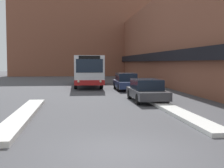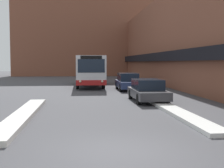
# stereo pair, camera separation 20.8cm
# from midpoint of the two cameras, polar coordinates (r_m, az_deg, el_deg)

# --- Properties ---
(ground_plane) EXTENTS (160.00, 160.00, 0.00)m
(ground_plane) POSITION_cam_midpoint_polar(r_m,az_deg,el_deg) (8.76, 1.09, -12.37)
(ground_plane) COLOR #47474C
(building_row_right) EXTENTS (5.50, 60.00, 9.59)m
(building_row_right) POSITION_cam_midpoint_polar(r_m,az_deg,el_deg) (34.26, 12.42, 7.76)
(building_row_right) COLOR brown
(building_row_right) RESTS_ON ground_plane
(building_backdrop_far) EXTENTS (26.00, 8.00, 17.70)m
(building_backdrop_far) POSITION_cam_midpoint_polar(r_m,az_deg,el_deg) (59.76, -5.58, 10.10)
(building_backdrop_far) COLOR brown
(building_backdrop_far) RESTS_ON ground_plane
(snow_bank_left) EXTENTS (0.90, 10.17, 0.20)m
(snow_bank_left) POSITION_cam_midpoint_polar(r_m,az_deg,el_deg) (14.59, -16.35, -5.52)
(snow_bank_left) COLOR silver
(snow_bank_left) RESTS_ON ground_plane
(snow_bank_right) EXTENTS (0.90, 10.67, 0.16)m
(snow_bank_right) POSITION_cam_midpoint_polar(r_m,az_deg,el_deg) (15.81, 10.91, -4.76)
(snow_bank_right) COLOR silver
(snow_bank_right) RESTS_ON ground_plane
(city_bus) EXTENTS (2.66, 11.56, 3.08)m
(city_bus) POSITION_cam_midpoint_polar(r_m,az_deg,el_deg) (32.47, -4.76, 2.62)
(city_bus) COLOR silver
(city_bus) RESTS_ON ground_plane
(parked_car_front) EXTENTS (1.90, 4.66, 1.40)m
(parked_car_front) POSITION_cam_midpoint_polar(r_m,az_deg,el_deg) (19.78, 6.06, -1.13)
(parked_car_front) COLOR #38383D
(parked_car_front) RESTS_ON ground_plane
(parked_car_middle) EXTENTS (1.85, 4.55, 1.51)m
(parked_car_middle) POSITION_cam_midpoint_polar(r_m,az_deg,el_deg) (27.71, 2.39, 0.43)
(parked_car_middle) COLOR navy
(parked_car_middle) RESTS_ON ground_plane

